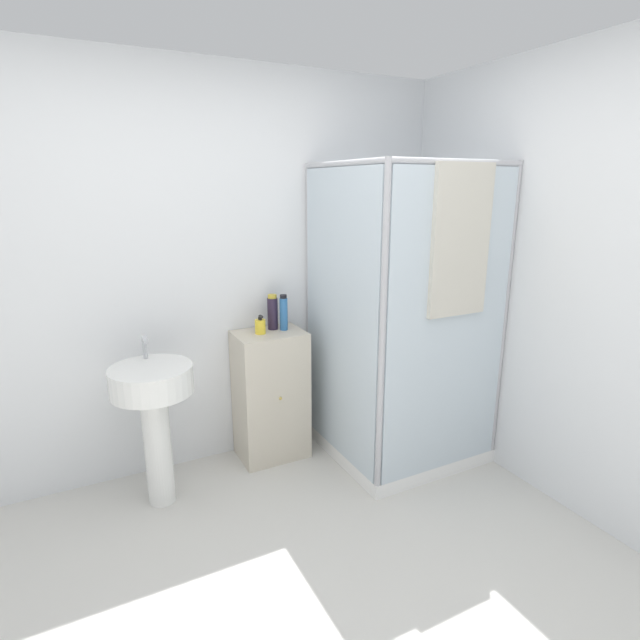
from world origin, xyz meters
TOP-DOWN VIEW (x-y plane):
  - wall_back at (0.00, 1.70)m, footprint 6.40×0.06m
  - wall_right at (1.70, 0.00)m, footprint 0.06×6.40m
  - shower_enclosure at (1.14, 1.11)m, footprint 0.94×0.97m
  - vanity_cabinet at (0.39, 1.50)m, footprint 0.45×0.34m
  - sink at (-0.38, 1.31)m, footprint 0.45×0.45m
  - soap_dispenser at (0.33, 1.50)m, footprint 0.07×0.07m
  - shampoo_bottle_tall_black at (0.44, 1.57)m, footprint 0.07×0.07m
  - shampoo_bottle_blue at (0.50, 1.51)m, footprint 0.05×0.05m

SIDE VIEW (x-z plane):
  - vanity_cabinet at x=0.39m, z-range 0.00..0.87m
  - shower_enclosure at x=1.14m, z-range -0.44..1.49m
  - sink at x=-0.38m, z-range 0.13..1.10m
  - soap_dispenser at x=0.33m, z-range 0.86..0.98m
  - shampoo_bottle_tall_black at x=0.44m, z-range 0.87..1.10m
  - shampoo_bottle_blue at x=0.50m, z-range 0.87..1.10m
  - wall_back at x=0.00m, z-range 0.00..2.50m
  - wall_right at x=1.70m, z-range 0.00..2.50m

